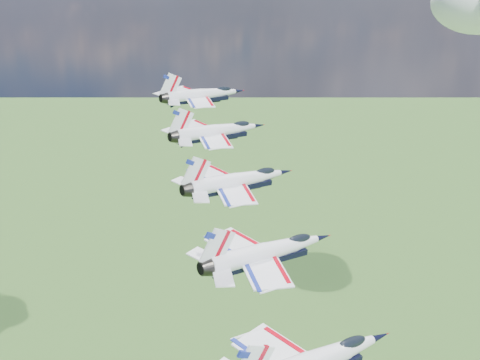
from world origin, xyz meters
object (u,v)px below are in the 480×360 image
Objects in this scene: jet_2 at (240,180)px; jet_3 at (270,251)px; jet_1 at (219,131)px; jet_0 at (204,94)px.

jet_2 is 1.00× the size of jet_3.
jet_2 is (9.39, -9.40, -2.54)m from jet_1.
jet_0 reaches higher than jet_1.
jet_2 is at bearing -20.06° from jet_1.
jet_0 reaches higher than jet_2.
jet_3 is at bearing -20.06° from jet_2.
jet_1 is (9.39, -9.40, -2.54)m from jet_0.
jet_2 is at bearing 159.94° from jet_3.
jet_0 reaches higher than jet_3.
jet_1 is 27.05m from jet_3.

